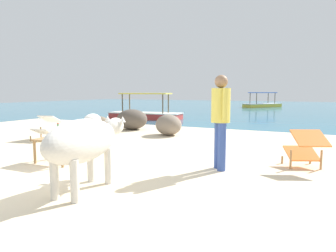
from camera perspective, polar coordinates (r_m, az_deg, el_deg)
The scene contains 14 objects.
sand_beach at distance 4.97m, azimuth -17.62°, elevation -9.60°, with size 18.00×14.00×0.04m, color beige.
water_surface at distance 25.68m, azimuth 18.76°, elevation 3.21°, with size 60.00×36.00×0.03m, color teal.
cow at distance 4.18m, azimuth -15.66°, elevation -2.72°, with size 0.72×1.85×1.03m.
low_bench_table at distance 5.95m, azimuth -20.78°, elevation -3.08°, with size 0.77×0.46×0.46m.
bottle at distance 5.94m, azimuth -20.28°, elevation -1.14°, with size 0.07×0.07×0.30m.
deck_chair_near at distance 5.71m, azimuth 24.81°, elevation -3.65°, with size 0.80×0.92×0.68m.
deck_chair_far at distance 8.95m, azimuth -22.15°, elevation -0.00°, with size 0.66×0.85×0.68m.
person_standing at distance 5.14m, azimuth 10.03°, elevation 2.11°, with size 0.34×0.43×1.62m.
shore_rock_large at distance 11.69m, azimuth -12.93°, elevation 0.85°, with size 0.68×0.61×0.40m, color #756651.
shore_rock_medium at distance 10.26m, azimuth -15.37°, elevation -0.11°, with size 0.62×0.47×0.36m, color gray.
shore_rock_small at distance 9.16m, azimuth 0.10°, elevation 0.23°, with size 0.92×0.77×0.64m, color gray.
shore_rock_flat at distance 10.60m, azimuth -6.91°, elevation 1.27°, with size 1.08×0.91×0.72m, color brown.
boat_yellow at distance 27.27m, azimuth 17.61°, elevation 4.04°, with size 3.08×3.66×1.29m.
boat_red at distance 14.93m, azimuth -4.34°, elevation 2.43°, with size 3.77×1.54×1.29m.
Camera 1 is at (3.34, -3.42, 1.38)m, focal length 31.83 mm.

